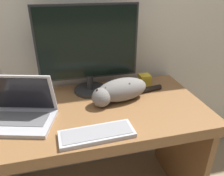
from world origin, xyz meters
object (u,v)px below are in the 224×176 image
Objects in this scene: cat at (120,90)px; laptop at (20,113)px; external_keyboard at (97,134)px; monitor at (88,49)px.

laptop is at bearing 178.49° from cat.
laptop is 0.40m from external_keyboard.
monitor is at bearing 82.48° from external_keyboard.
monitor is at bearing 48.03° from laptop.
monitor reaches higher than laptop.
external_keyboard is at bearing -14.82° from laptop.
laptop is at bearing -148.03° from monitor.
external_keyboard is at bearing -95.14° from monitor.
cat is at bearing -47.32° from monitor.
monitor is at bearing 122.50° from cat.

